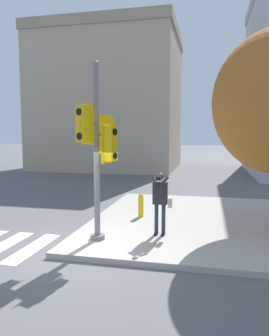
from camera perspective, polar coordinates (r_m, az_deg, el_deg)
name	(u,v)px	position (r m, az deg, el deg)	size (l,w,h in m)	color
ground_plane	(74,253)	(8.57, -10.53, -14.39)	(160.00, 160.00, 0.00)	#5B5B5E
sidewalk_corner	(215,222)	(11.25, 13.92, -9.12)	(8.00, 8.00, 0.15)	#ADA89E
traffic_signal_pole	(96,140)	(8.62, -6.70, 4.80)	(1.19, 1.15, 4.68)	slate
person_photographer	(161,198)	(9.16, 4.56, -5.23)	(0.58, 0.54, 1.75)	black
fire_hydrant	(141,205)	(11.24, 1.11, -6.49)	(0.18, 0.24, 0.80)	yellow
building_left	(111,101)	(29.39, -4.17, 11.55)	(11.75, 10.02, 11.64)	tan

